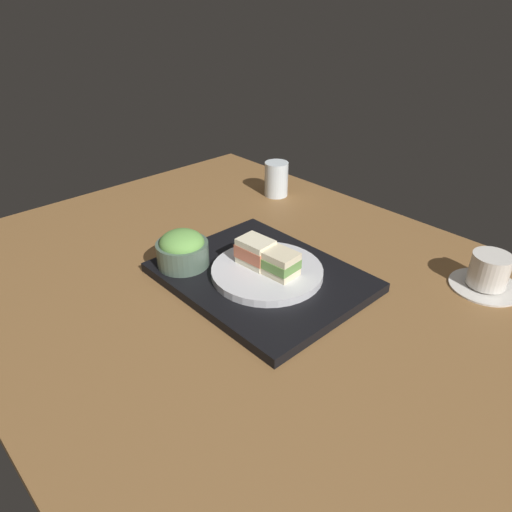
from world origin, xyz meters
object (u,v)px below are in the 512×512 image
sandwich_near (256,252)px  salad_bowl (182,249)px  sandwich_far (279,263)px  drinking_glass (276,179)px  coffee_cup (488,273)px  sandwich_plate (267,272)px

sandwich_near → salad_bowl: bearing=-141.2°
sandwich_far → salad_bowl: bearing=-150.2°
drinking_glass → sandwich_near: bearing=-50.3°
sandwich_far → salad_bowl: 20.43cm
sandwich_near → drinking_glass: 43.89cm
sandwich_far → salad_bowl: salad_bowl is taller
sandwich_far → sandwich_near: bearing=-173.4°
sandwich_far → coffee_cup: size_ratio=0.52×
salad_bowl → drinking_glass: size_ratio=1.11×
sandwich_near → drinking_glass: (-28.02, 33.75, -1.43)cm
sandwich_far → coffee_cup: sandwich_far is taller
sandwich_plate → coffee_cup: size_ratio=1.63×
coffee_cup → drinking_glass: drinking_glass is taller
sandwich_plate → salad_bowl: bearing=-146.4°
sandwich_plate → sandwich_far: sandwich_far is taller
sandwich_near → sandwich_far: (5.98, 0.69, -0.26)cm
sandwich_near → salad_bowl: size_ratio=0.71×
salad_bowl → coffee_cup: bearing=42.1°
drinking_glass → sandwich_far: bearing=-44.2°
sandwich_plate → coffee_cup: (30.32, 30.91, 0.41)cm
sandwich_near → coffee_cup: bearing=43.2°
sandwich_near → drinking_glass: bearing=129.7°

